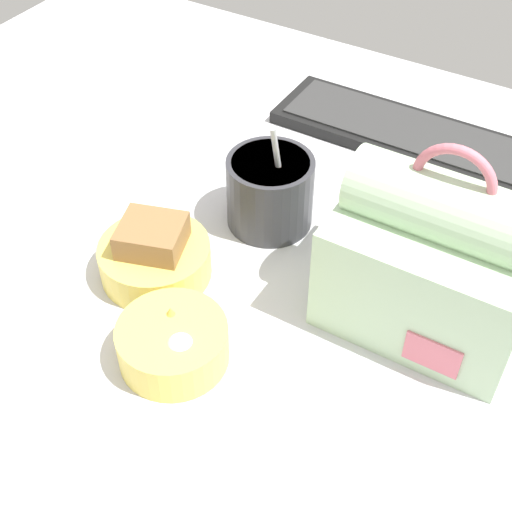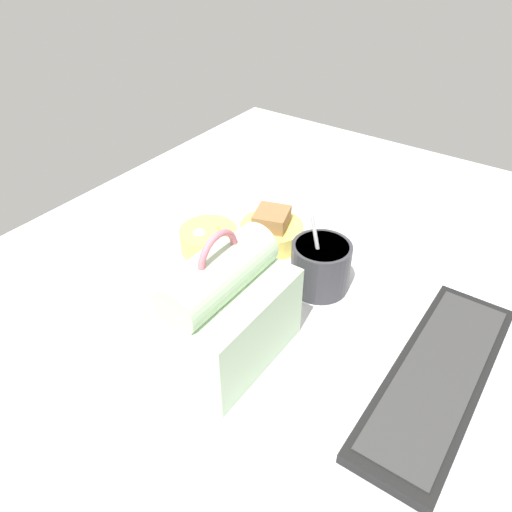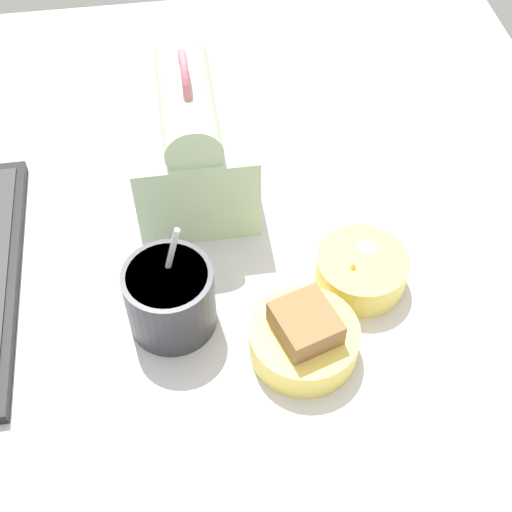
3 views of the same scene
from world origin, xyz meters
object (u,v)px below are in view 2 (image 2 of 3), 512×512
object	(u,v)px
lunch_bag	(221,311)
soup_cup	(320,265)
bento_bowl_sandwich	(271,231)
bento_bowl_snacks	(209,239)
keyboard	(438,377)

from	to	relation	value
lunch_bag	soup_cup	size ratio (longest dim) A/B	1.46
lunch_bag	soup_cup	bearing A→B (deg)	167.97
lunch_bag	bento_bowl_sandwich	xyz separation A→B (cm)	(-29.00, -10.16, -5.50)
soup_cup	bento_bowl_snacks	size ratio (longest dim) A/B	1.33
bento_bowl_snacks	soup_cup	bearing A→B (deg)	95.69
bento_bowl_sandwich	bento_bowl_snacks	distance (cm)	12.79
lunch_bag	soup_cup	xyz separation A→B (cm)	(-22.35, 4.76, -3.48)
keyboard	soup_cup	xyz separation A→B (cm)	(-9.19, -25.30, 3.81)
soup_cup	bento_bowl_sandwich	bearing A→B (deg)	-114.00
soup_cup	bento_bowl_snacks	bearing A→B (deg)	-84.31
soup_cup	keyboard	bearing A→B (deg)	70.04
lunch_bag	bento_bowl_sandwich	bearing A→B (deg)	-160.69
keyboard	bento_bowl_sandwich	xyz separation A→B (cm)	(-15.84, -40.22, 1.78)
lunch_bag	keyboard	bearing A→B (deg)	113.65
keyboard	lunch_bag	distance (cm)	33.61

